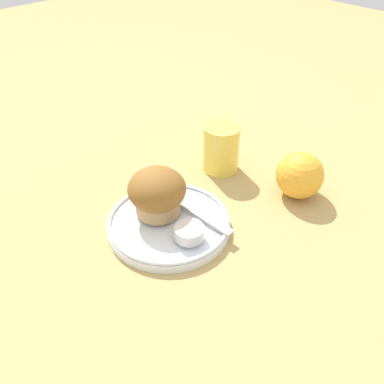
% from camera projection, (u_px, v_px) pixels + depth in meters
% --- Properties ---
extents(ground_plane, '(3.00, 3.00, 0.00)m').
position_uv_depth(ground_plane, '(172.00, 226.00, 0.72)').
color(ground_plane, tan).
extents(plate, '(0.20, 0.20, 0.02)m').
position_uv_depth(plate, '(169.00, 223.00, 0.71)').
color(plate, white).
rests_on(plate, ground_plane).
extents(muffin, '(0.10, 0.10, 0.08)m').
position_uv_depth(muffin, '(157.00, 192.00, 0.69)').
color(muffin, tan).
rests_on(muffin, plate).
extents(cream_ramekin, '(0.05, 0.05, 0.02)m').
position_uv_depth(cream_ramekin, '(189.00, 232.00, 0.66)').
color(cream_ramekin, silver).
rests_on(cream_ramekin, plate).
extents(berry_pair, '(0.03, 0.01, 0.01)m').
position_uv_depth(berry_pair, '(173.00, 201.00, 0.72)').
color(berry_pair, maroon).
rests_on(berry_pair, plate).
extents(butter_knife, '(0.16, 0.02, 0.00)m').
position_uv_depth(butter_knife, '(194.00, 211.00, 0.71)').
color(butter_knife, silver).
rests_on(butter_knife, plate).
extents(orange_fruit, '(0.08, 0.08, 0.08)m').
position_uv_depth(orange_fruit, '(300.00, 175.00, 0.76)').
color(orange_fruit, '#F4A82D').
rests_on(orange_fruit, ground_plane).
extents(juice_glass, '(0.07, 0.07, 0.09)m').
position_uv_depth(juice_glass, '(221.00, 148.00, 0.82)').
color(juice_glass, '#EAD14C').
rests_on(juice_glass, ground_plane).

